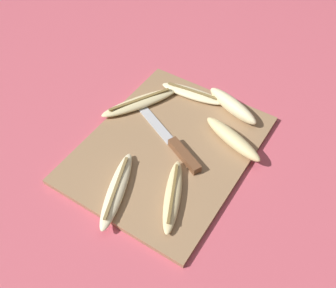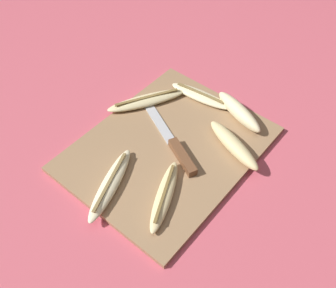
% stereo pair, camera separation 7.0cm
% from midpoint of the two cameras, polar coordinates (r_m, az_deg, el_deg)
% --- Properties ---
extents(ground_plane, '(4.00, 4.00, 0.00)m').
position_cam_midpoint_polar(ground_plane, '(0.88, -2.26, -1.03)').
color(ground_plane, '#C65160').
extents(cutting_board, '(0.43, 0.34, 0.01)m').
position_cam_midpoint_polar(cutting_board, '(0.88, -2.27, -0.79)').
color(cutting_board, '#997551').
rests_on(cutting_board, ground_plane).
extents(knife, '(0.12, 0.23, 0.02)m').
position_cam_midpoint_polar(knife, '(0.86, -0.91, -0.68)').
color(knife, brown).
rests_on(knife, cutting_board).
extents(banana_bright_far, '(0.19, 0.10, 0.02)m').
position_cam_midpoint_polar(banana_bright_far, '(0.80, -9.94, -6.68)').
color(banana_bright_far, beige).
rests_on(banana_bright_far, cutting_board).
extents(banana_ripe_center, '(0.17, 0.10, 0.02)m').
position_cam_midpoint_polar(banana_ripe_center, '(0.78, -1.86, -7.60)').
color(banana_ripe_center, beige).
rests_on(banana_ripe_center, cutting_board).
extents(banana_soft_right, '(0.19, 0.13, 0.02)m').
position_cam_midpoint_polar(banana_soft_right, '(0.96, -6.20, 5.93)').
color(banana_soft_right, beige).
rests_on(banana_soft_right, cutting_board).
extents(banana_cream_curved, '(0.08, 0.15, 0.04)m').
position_cam_midpoint_polar(banana_cream_curved, '(0.94, 7.27, 5.46)').
color(banana_cream_curved, beige).
rests_on(banana_cream_curved, cutting_board).
extents(banana_pale_long, '(0.06, 0.17, 0.02)m').
position_cam_midpoint_polar(banana_pale_long, '(0.98, 1.50, 7.25)').
color(banana_pale_long, beige).
rests_on(banana_pale_long, cutting_board).
extents(banana_mellow_near, '(0.08, 0.17, 0.03)m').
position_cam_midpoint_polar(banana_mellow_near, '(0.87, 7.12, 0.67)').
color(banana_mellow_near, beige).
rests_on(banana_mellow_near, cutting_board).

